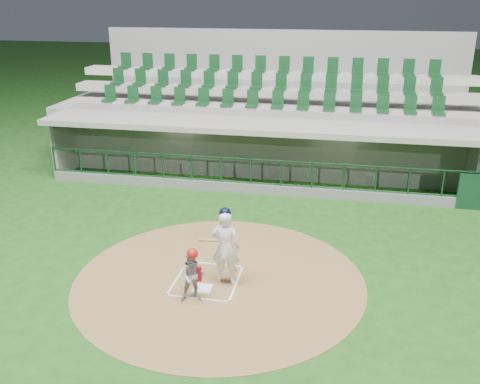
{
  "coord_description": "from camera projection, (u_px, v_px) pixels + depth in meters",
  "views": [
    {
      "loc": [
        3.04,
        -11.54,
        6.75
      ],
      "look_at": [
        0.28,
        2.6,
        1.3
      ],
      "focal_mm": 40.0,
      "sensor_mm": 36.0,
      "label": 1
    }
  ],
  "objects": [
    {
      "name": "dirt_circle",
      "position": [
        219.0,
        280.0,
        13.28
      ],
      "size": [
        7.2,
        7.2,
        0.01
      ],
      "primitive_type": "cylinder",
      "color": "brown",
      "rests_on": "ground"
    },
    {
      "name": "ground",
      "position": [
        210.0,
        275.0,
        13.52
      ],
      "size": [
        120.0,
        120.0,
        0.0
      ],
      "primitive_type": "plane",
      "color": "#184614",
      "rests_on": "ground"
    },
    {
      "name": "catcher",
      "position": [
        193.0,
        275.0,
        12.2
      ],
      "size": [
        0.72,
        0.63,
        1.33
      ],
      "color": "gray",
      "rests_on": "dirt_circle"
    },
    {
      "name": "batter",
      "position": [
        225.0,
        246.0,
        12.81
      ],
      "size": [
        0.9,
        0.89,
        1.99
      ],
      "color": "white",
      "rests_on": "dirt_circle"
    },
    {
      "name": "batter_box_chalk",
      "position": [
        207.0,
        280.0,
        13.24
      ],
      "size": [
        1.55,
        1.8,
        0.01
      ],
      "color": "silver",
      "rests_on": "ground"
    },
    {
      "name": "seating_deck",
      "position": [
        271.0,
        122.0,
        23.03
      ],
      "size": [
        17.0,
        6.72,
        5.15
      ],
      "color": "gray",
      "rests_on": "ground"
    },
    {
      "name": "home_plate",
      "position": [
        203.0,
        288.0,
        12.87
      ],
      "size": [
        0.43,
        0.43,
        0.02
      ],
      "primitive_type": "cube",
      "color": "white",
      "rests_on": "dirt_circle"
    },
    {
      "name": "dugout_structure",
      "position": [
        263.0,
        153.0,
        20.34
      ],
      "size": [
        16.4,
        3.7,
        3.0
      ],
      "color": "gray",
      "rests_on": "ground"
    }
  ]
}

